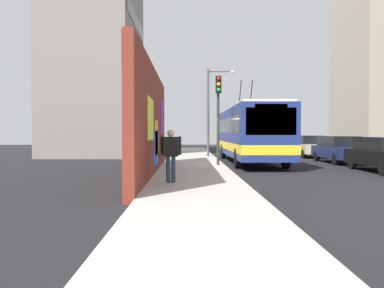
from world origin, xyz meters
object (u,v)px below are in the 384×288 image
pedestrian_near_wall (170,151)px  street_lamp (211,106)px  parked_car_navy (339,149)px  parked_car_champagne (309,146)px  traffic_light (218,105)px  city_bus (250,132)px

pedestrian_near_wall → street_lamp: size_ratio=0.28×
parked_car_navy → parked_car_champagne: same height
parked_car_navy → traffic_light: 8.42m
traffic_light → parked_car_champagne: bearing=-38.9°
street_lamp → traffic_light: bearing=179.0°
pedestrian_near_wall → parked_car_champagne: bearing=-30.3°
traffic_light → street_lamp: street_lamp is taller
pedestrian_near_wall → traffic_light: (7.09, -2.10, 1.98)m
parked_car_champagne → traffic_light: traffic_light is taller
pedestrian_near_wall → traffic_light: traffic_light is taller
street_lamp → city_bus: bearing=-154.7°
city_bus → parked_car_navy: city_bus is taller
street_lamp → pedestrian_near_wall: bearing=171.5°
parked_car_champagne → parked_car_navy: bearing=-180.0°
parked_car_navy → parked_car_champagne: size_ratio=1.16×
city_bus → pedestrian_near_wall: 11.60m
traffic_light → parked_car_navy: bearing=-65.2°
parked_car_champagne → traffic_light: bearing=141.1°
traffic_light → street_lamp: bearing=-1.0°
parked_car_champagne → pedestrian_near_wall: size_ratio=2.45×
parked_car_champagne → city_bus: bearing=136.3°
city_bus → traffic_light: bearing=149.7°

